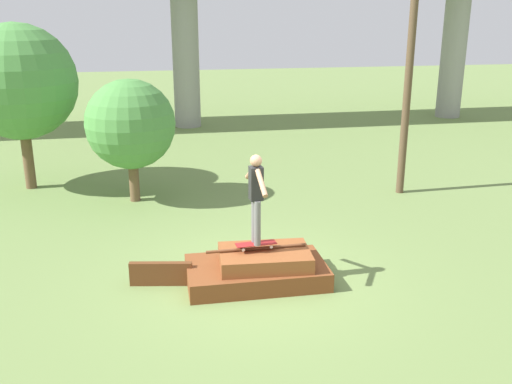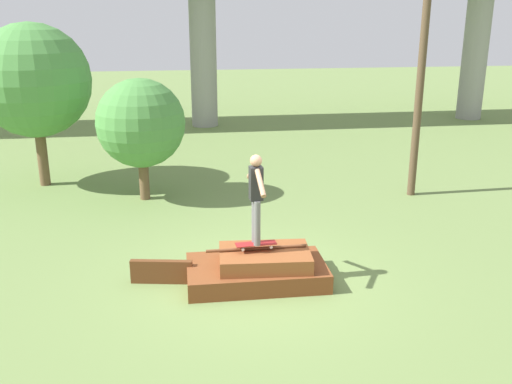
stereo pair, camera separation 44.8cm
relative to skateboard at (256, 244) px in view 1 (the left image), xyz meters
The scene contains 8 objects.
ground_plane 0.75m from the skateboard, 70.97° to the left, with size 80.00×80.00×0.00m, color olive.
scrap_pile 0.49m from the skateboard, 20.19° to the left, with size 2.51×1.41×0.68m.
scrap_plank_loose 1.78m from the skateboard, behind, with size 1.11×0.31×0.43m.
skateboard is the anchor object (origin of this frame).
skater 0.95m from the skateboard, 104.04° to the right, with size 0.23×1.23×1.61m.
utility_pole 7.16m from the skateboard, 43.08° to the left, with size 1.30×0.20×6.48m.
tree_behind_left 5.79m from the skateboard, 112.51° to the left, with size 2.24×2.24×3.13m.
tree_behind_right 8.82m from the skateboard, 125.85° to the left, with size 3.05×3.05×4.44m.
Camera 1 is at (-1.82, -9.20, 4.66)m, focal length 40.00 mm.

